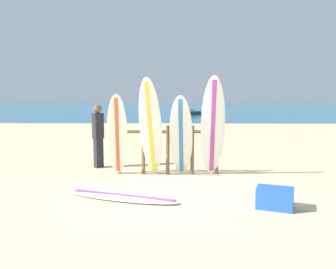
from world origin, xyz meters
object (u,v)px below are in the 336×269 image
Objects in this scene: surfboard_leaning_left at (151,128)px; cooler_box at (275,198)px; surfboard_rack at (168,145)px; surfboard_leaning_center_left at (181,136)px; surfboard_lying_on_sand at (123,197)px; surfboard_leaning_far_left at (117,136)px; beachgoer_standing at (98,133)px; small_boat_offshore at (188,112)px; surfboard_leaning_center at (213,127)px.

cooler_box is at bearing -44.76° from surfboard_leaning_left.
surfboard_rack is 1.07× the size of surfboard_leaning_left.
surfboard_leaning_center_left reaches higher than surfboard_lying_on_sand.
surfboard_lying_on_sand is (-0.79, -2.13, -0.68)m from surfboard_rack.
surfboard_rack is at bearing 69.58° from surfboard_lying_on_sand.
surfboard_leaning_far_left is at bearing 165.19° from cooler_box.
surfboard_leaning_center_left is at bearing -38.03° from surfboard_rack.
surfboard_leaning_left reaches higher than beachgoer_standing.
surfboard_leaning_center_left is 2.95m from cooler_box.
surfboard_lying_on_sand is 2.73m from cooler_box.
surfboard_leaning_left is at bearing 156.04° from cooler_box.
beachgoer_standing is at bearing 159.19° from cooler_box.
small_boat_offshore is (1.20, 27.64, -0.72)m from surfboard_leaning_center_left.
small_boat_offshore is at bearing 86.06° from surfboard_leaning_left.
surfboard_leaning_center is 2.67m from cooler_box.
surfboard_rack reaches higher than small_boat_offshore.
cooler_box reaches higher than surfboard_lying_on_sand.
surfboard_leaning_far_left reaches higher than surfboard_leaning_center_left.
surfboard_lying_on_sand is at bearing -77.50° from surfboard_leaning_far_left.
surfboard_lying_on_sand is 1.36× the size of beachgoer_standing.
surfboard_leaning_center_left is at bearing -92.48° from small_boat_offshore.
surfboard_leaning_left is 1.85m from beachgoer_standing.
surfboard_leaning_far_left reaches higher than small_boat_offshore.
surfboard_leaning_left is at bearing 77.20° from surfboard_lying_on_sand.
beachgoer_standing is at bearing 156.29° from surfboard_leaning_center_left.
surfboard_leaning_left reaches higher than surfboard_rack.
beachgoer_standing is 26.89m from small_boat_offshore.
small_boat_offshore is at bearing 86.82° from surfboard_rack.
surfboard_leaning_center_left is 0.64× the size of small_boat_offshore.
surfboard_leaning_center is at bearing 3.80° from surfboard_leaning_far_left.
surfboard_rack is 1.28m from surfboard_leaning_far_left.
surfboard_leaning_center is at bearing -3.25° from surfboard_leaning_center_left.
surfboard_leaning_center is 2.86m from surfboard_lying_on_sand.
surfboard_rack is at bearing 43.21° from surfboard_leaning_left.
surfboard_lying_on_sand is at bearing -169.80° from cooler_box.
surfboard_leaning_far_left reaches higher than surfboard_lying_on_sand.
surfboard_leaning_far_left is at bearing -58.44° from beachgoer_standing.
surfboard_leaning_center_left is at bearing -23.71° from beachgoer_standing.
small_boat_offshore is (1.91, 27.75, -0.91)m from surfboard_leaning_left.
surfboard_rack is 27.43m from small_boat_offshore.
surfboard_leaning_center is 1.04× the size of surfboard_lying_on_sand.
surfboard_leaning_far_left is 0.86× the size of surfboard_lying_on_sand.
small_boat_offshore is at bearing 82.74° from beachgoer_standing.
surfboard_leaning_center_left is at bearing 9.23° from surfboard_leaning_left.
small_boat_offshore reaches higher than cooler_box.
surfboard_leaning_center is at bearing 2.90° from surfboard_leaning_left.
small_boat_offshore is (1.52, 27.38, -0.45)m from surfboard_rack.
small_boat_offshore reaches higher than surfboard_lying_on_sand.
surfboard_leaning_far_left is at bearing -95.51° from small_boat_offshore.
surfboard_leaning_center_left reaches higher than cooler_box.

